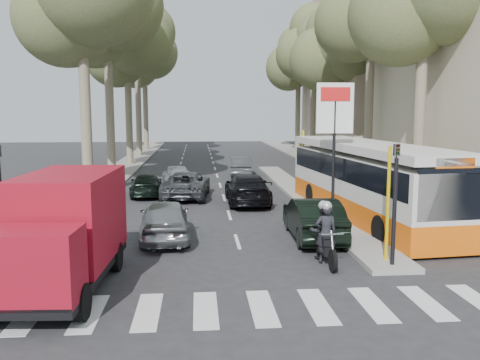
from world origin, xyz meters
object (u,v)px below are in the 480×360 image
object	(u,v)px
dark_hatchback	(313,218)
silver_hatchback	(165,219)
motorcycle	(324,234)
red_truck	(65,230)
city_bus	(368,179)

from	to	relation	value
dark_hatchback	silver_hatchback	bearing A→B (deg)	-2.17
silver_hatchback	dark_hatchback	bearing A→B (deg)	172.63
dark_hatchback	motorcycle	xyz separation A→B (m)	(-0.30, -2.75, 0.13)
red_truck	dark_hatchback	bearing A→B (deg)	34.62
dark_hatchback	motorcycle	size ratio (longest dim) A/B	2.00
dark_hatchback	city_bus	size ratio (longest dim) A/B	0.36
motorcycle	dark_hatchback	bearing A→B (deg)	83.81
silver_hatchback	dark_hatchback	distance (m)	5.23
silver_hatchback	red_truck	distance (m)	5.35
city_bus	silver_hatchback	bearing A→B (deg)	-166.54
red_truck	silver_hatchback	bearing A→B (deg)	69.15
dark_hatchback	city_bus	world-z (taller)	city_bus
silver_hatchback	motorcycle	size ratio (longest dim) A/B	1.91
city_bus	motorcycle	world-z (taller)	city_bus
city_bus	motorcycle	size ratio (longest dim) A/B	5.56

